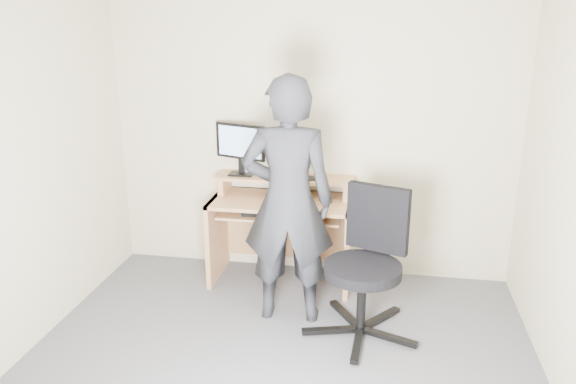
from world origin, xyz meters
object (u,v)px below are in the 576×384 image
(desk, at_px, (283,219))
(person, at_px, (288,202))
(office_chair, at_px, (368,258))
(monitor, at_px, (240,145))

(desk, distance_m, person, 0.79)
(office_chair, height_order, person, person)
(monitor, xyz_separation_m, person, (0.54, -0.72, -0.24))
(office_chair, xyz_separation_m, person, (-0.60, 0.10, 0.36))
(office_chair, relative_size, person, 0.56)
(desk, distance_m, monitor, 0.74)
(person, bearing_deg, monitor, -57.35)
(desk, height_order, office_chair, office_chair)
(person, bearing_deg, desk, -81.09)
(monitor, relative_size, person, 0.25)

